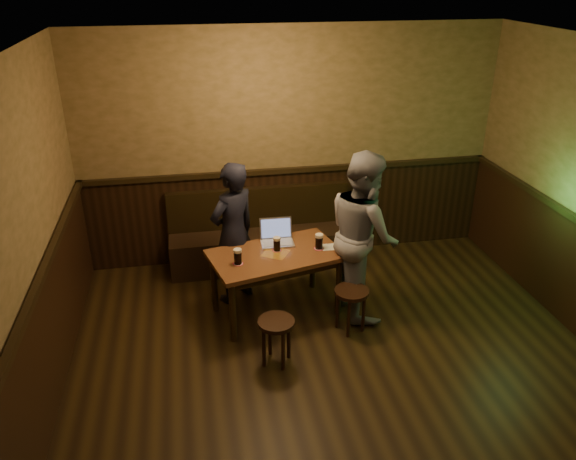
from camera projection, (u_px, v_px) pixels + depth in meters
The scene contains 12 objects.
room at pixel (360, 278), 4.30m from camera, with size 5.04×6.04×2.84m.
bench at pixel (261, 241), 6.85m from camera, with size 2.20×0.50×0.95m.
pub_table at pixel (276, 261), 5.77m from camera, with size 1.46×1.04×0.71m.
stool_left at pixel (276, 329), 5.11m from camera, with size 0.43×0.43×0.46m.
stool_right at pixel (351, 298), 5.58m from camera, with size 0.45×0.45×0.46m.
pint_left at pixel (238, 256), 5.49m from camera, with size 0.11×0.11×0.16m.
pint_mid at pixel (277, 244), 5.75m from camera, with size 0.10×0.10×0.15m.
pint_right at pixel (319, 241), 5.78m from camera, with size 0.11×0.11×0.17m.
laptop at pixel (277, 236), 5.94m from camera, with size 0.35×0.28×0.24m.
menu at pixel (332, 247), 5.85m from camera, with size 0.22×0.15×0.00m, color silver.
person_suit at pixel (233, 233), 5.95m from camera, with size 0.58×0.38×1.58m, color black.
person_grey at pixel (363, 234), 5.74m from camera, with size 0.85×0.67×1.76m, color gray.
Camera 1 is at (-1.24, -3.33, 3.38)m, focal length 35.00 mm.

